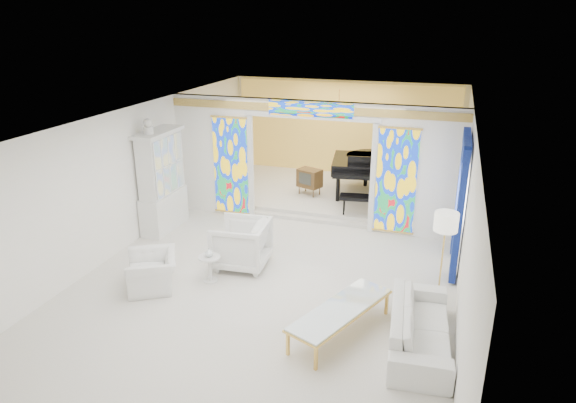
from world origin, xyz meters
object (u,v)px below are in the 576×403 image
(grand_piano, at_px, (368,164))
(tv_console, at_px, (310,178))
(coffee_table, at_px, (341,310))
(sofa, at_px, (420,326))
(china_cabinet, at_px, (162,182))
(armchair_right, at_px, (241,244))
(armchair_left, at_px, (152,271))

(grand_piano, height_order, tv_console, grand_piano)
(coffee_table, bearing_deg, sofa, 3.20)
(china_cabinet, distance_m, armchair_right, 2.88)
(sofa, relative_size, tv_console, 3.17)
(armchair_left, xyz_separation_m, coffee_table, (3.68, -0.40, 0.10))
(tv_console, bearing_deg, grand_piano, 45.25)
(tv_console, bearing_deg, sofa, -39.22)
(coffee_table, bearing_deg, grand_piano, 96.11)
(sofa, relative_size, coffee_table, 1.05)
(armchair_right, height_order, coffee_table, armchair_right)
(china_cabinet, distance_m, tv_console, 4.07)
(china_cabinet, bearing_deg, tv_console, 46.75)
(tv_console, bearing_deg, china_cabinet, -112.68)
(sofa, xyz_separation_m, coffee_table, (-1.23, -0.07, 0.09))
(armchair_left, bearing_deg, coffee_table, 53.49)
(armchair_left, distance_m, coffee_table, 3.70)
(tv_console, bearing_deg, armchair_left, -84.76)
(coffee_table, height_order, tv_console, tv_console)
(armchair_left, bearing_deg, china_cabinet, 175.64)
(china_cabinet, bearing_deg, sofa, -25.19)
(coffee_table, height_order, grand_piano, grand_piano)
(china_cabinet, height_order, sofa, china_cabinet)
(armchair_right, distance_m, grand_piano, 5.19)
(china_cabinet, bearing_deg, armchair_left, -64.00)
(armchair_right, bearing_deg, sofa, 61.12)
(china_cabinet, xyz_separation_m, sofa, (6.17, -2.90, -0.84))
(grand_piano, xyz_separation_m, tv_console, (-1.46, -0.67, -0.35))
(china_cabinet, xyz_separation_m, armchair_left, (1.25, -2.57, -0.84))
(armchair_right, relative_size, coffee_table, 0.49)
(armchair_left, distance_m, armchair_right, 1.82)
(coffee_table, xyz_separation_m, grand_piano, (-0.70, 6.58, 0.56))
(armchair_left, height_order, tv_console, tv_console)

